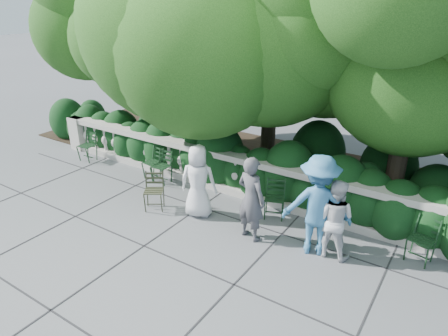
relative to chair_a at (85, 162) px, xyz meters
The scene contains 14 objects.
ground 4.93m from the chair_a, 13.14° to the right, with size 90.00×90.00×0.00m, color #505358.
balustrade 4.87m from the chair_a, ahead, with size 12.00×0.44×1.00m.
shrub_hedge 5.16m from the chair_a, 21.38° to the left, with size 15.00×2.60×1.70m, color black, non-canonical shape.
tree_canopy 7.08m from the chair_a, 20.69° to the left, with size 15.04×6.52×6.78m.
chair_a is the anchor object (origin of this frame).
chair_b 2.74m from the chair_a, ahead, with size 0.44×0.48×0.84m, color black, non-canonical shape.
chair_c 2.38m from the chair_a, ahead, with size 0.44×0.48×0.84m, color black, non-canonical shape.
chair_d 5.92m from the chair_a, ahead, with size 0.44×0.48×0.84m, color black, non-canonical shape.
chair_e 8.67m from the chair_a, ahead, with size 0.44×0.48×0.84m, color black, non-canonical shape.
chair_weathered 3.74m from the chair_a, 16.39° to the right, with size 0.44×0.48×0.84m, color black, non-canonical shape.
person_businessman 4.57m from the chair_a, ahead, with size 0.77×0.50×1.58m, color silver.
person_woman_grey 5.93m from the chair_a, ahead, with size 0.62×0.40×1.69m, color #444349.
person_casual_man 7.36m from the chair_a, ahead, with size 0.72×0.56×1.49m, color silver.
person_older_blue 7.10m from the chair_a, ahead, with size 1.22×0.70×1.89m, color teal.
Camera 1 is at (4.23, -5.46, 4.35)m, focal length 32.00 mm.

